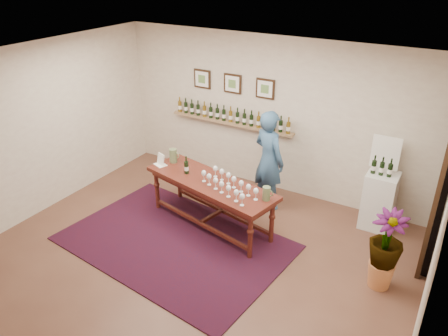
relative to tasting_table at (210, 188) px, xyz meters
The scene contains 14 objects.
ground 1.09m from the tasting_table, 72.57° to the right, with size 6.00×6.00×0.00m, color brown.
room_shell 2.62m from the tasting_table, 23.73° to the left, with size 6.00×6.00×6.00m.
rug 1.00m from the tasting_table, 106.10° to the right, with size 3.34×2.23×0.02m, color #470C15.
tasting_table is the anchor object (origin of this frame).
table_glasses 0.46m from the tasting_table, 15.99° to the right, with size 1.44×0.33×0.20m, color white, non-canonical shape.
table_bottles 0.55m from the tasting_table, behind, with size 0.29×0.17×0.31m, color black, non-canonical shape.
pitcher_left 0.97m from the tasting_table, 163.57° to the left, with size 0.15×0.15×0.24m, color #617045, non-canonical shape.
pitcher_right 1.03m from the tasting_table, ahead, with size 0.13×0.13×0.21m, color #617045, non-canonical shape.
menu_card 1.06m from the tasting_table, behind, with size 0.21×0.15×0.19m, color white.
display_pedestal 2.68m from the tasting_table, 29.48° to the left, with size 0.47×0.47×0.94m, color silver.
pedestal_bottles 2.65m from the tasting_table, 28.99° to the left, with size 0.28×0.07×0.28m, color black, non-canonical shape.
info_sign 2.76m from the tasting_table, 32.46° to the left, with size 0.43×0.02×0.59m, color white.
potted_plant 2.71m from the tasting_table, ahead, with size 0.55×0.55×0.99m.
person 1.15m from the tasting_table, 62.31° to the left, with size 0.64×0.42×1.75m, color #33567A.
Camera 1 is at (2.96, -4.26, 4.02)m, focal length 35.00 mm.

